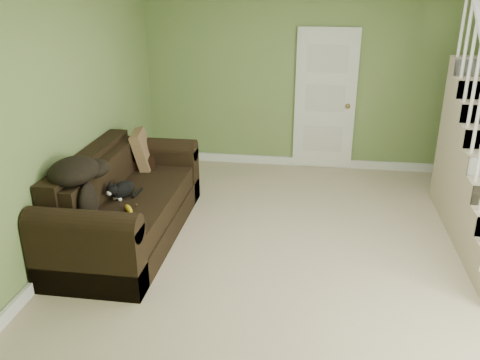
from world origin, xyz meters
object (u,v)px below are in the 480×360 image
(cat, at_px, (122,190))
(banana, at_px, (129,209))
(side_table, at_px, (134,178))
(sofa, at_px, (124,206))

(cat, bearing_deg, banana, -40.31)
(side_table, relative_size, banana, 4.37)
(sofa, height_order, cat, sofa)
(cat, height_order, banana, cat)
(sofa, relative_size, cat, 4.94)
(sofa, height_order, side_table, sofa)
(sofa, bearing_deg, side_table, 102.97)
(banana, bearing_deg, sofa, 83.72)
(side_table, height_order, cat, side_table)
(cat, distance_m, banana, 0.36)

